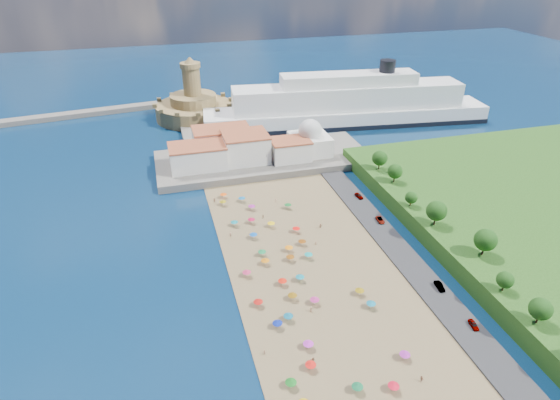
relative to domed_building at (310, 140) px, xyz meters
name	(u,v)px	position (x,y,z in m)	size (l,w,h in m)	color
ground	(290,265)	(-30.00, -71.00, -8.97)	(700.00, 700.00, 0.00)	#071938
terrace	(264,159)	(-20.00, 2.00, -7.47)	(90.00, 36.00, 3.00)	#59544C
jetty	(202,136)	(-42.00, 37.00, -7.77)	(18.00, 70.00, 2.40)	#59544C
waterfront_buildings	(233,148)	(-33.05, 2.64, -1.10)	(57.00, 29.00, 11.00)	silver
domed_building	(310,140)	(0.00, 0.00, 0.00)	(16.00, 16.00, 15.00)	silver
fortress	(194,106)	(-42.00, 67.00, -2.29)	(40.00, 40.00, 32.40)	olive
cruise_ship	(347,106)	(32.79, 37.49, 0.50)	(147.90, 38.10, 31.98)	black
beach_parasols	(296,287)	(-31.82, -83.19, -6.83)	(31.48, 113.52, 2.20)	gray
beachgoers	(282,250)	(-30.39, -64.27, -7.87)	(32.56, 91.43, 1.87)	tan
parked_cars	(399,241)	(6.00, -69.85, -7.61)	(2.45, 72.43, 1.42)	gray
hillside_trees	(450,221)	(18.22, -76.17, 1.43)	(10.91, 104.41, 8.10)	#382314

